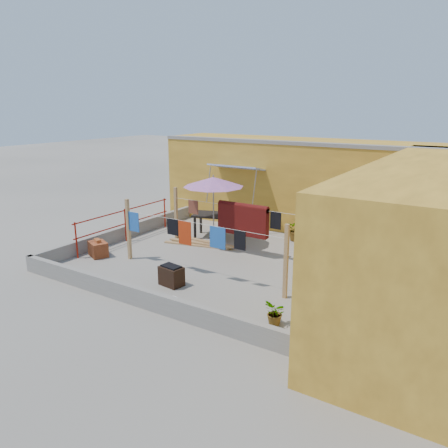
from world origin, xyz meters
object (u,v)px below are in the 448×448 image
(outdoor_table, at_px, (219,216))
(brazier, at_px, (171,276))
(plant_back_a, at_px, (297,229))
(brick_stack, at_px, (98,249))
(water_jug_a, at_px, (333,264))
(patio_umbrella, at_px, (213,182))
(white_basin, at_px, (169,301))
(water_jug_b, at_px, (373,262))
(green_hose, at_px, (356,250))

(outdoor_table, xyz_separation_m, brazier, (1.26, -4.11, -0.48))
(plant_back_a, bearing_deg, brazier, -102.39)
(outdoor_table, relative_size, plant_back_a, 2.44)
(brick_stack, xyz_separation_m, water_jug_a, (6.31, 2.71, -0.07))
(patio_umbrella, xyz_separation_m, white_basin, (1.55, -4.13, -2.01))
(outdoor_table, relative_size, brick_stack, 2.61)
(patio_umbrella, xyz_separation_m, outdoor_table, (-0.33, 0.82, -1.32))
(water_jug_a, bearing_deg, white_basin, -121.13)
(patio_umbrella, height_order, outdoor_table, patio_umbrella)
(white_basin, distance_m, water_jug_b, 5.92)
(outdoor_table, bearing_deg, patio_umbrella, -68.14)
(plant_back_a, bearing_deg, white_basin, -94.96)
(white_basin, height_order, green_hose, white_basin)
(green_hose, xyz_separation_m, plant_back_a, (-1.99, -0.05, 0.36))
(white_basin, height_order, water_jug_a, water_jug_a)
(water_jug_a, relative_size, water_jug_b, 1.07)
(patio_umbrella, height_order, brick_stack, patio_umbrella)
(brazier, bearing_deg, outdoor_table, 107.10)
(plant_back_a, bearing_deg, outdoor_table, -156.16)
(plant_back_a, bearing_deg, water_jug_b, -21.33)
(patio_umbrella, distance_m, water_jug_a, 4.43)
(water_jug_b, relative_size, plant_back_a, 0.41)
(white_basin, height_order, water_jug_b, water_jug_b)
(outdoor_table, bearing_deg, green_hose, 14.13)
(brick_stack, relative_size, brazier, 1.16)
(white_basin, bearing_deg, water_jug_b, 56.12)
(patio_umbrella, distance_m, outdoor_table, 1.59)
(brazier, relative_size, green_hose, 1.30)
(white_basin, bearing_deg, patio_umbrella, 110.61)
(brick_stack, height_order, brazier, brick_stack)
(water_jug_b, relative_size, green_hose, 0.67)
(patio_umbrella, relative_size, brick_stack, 3.11)
(white_basin, bearing_deg, brick_stack, 160.75)
(outdoor_table, bearing_deg, brick_stack, -118.87)
(patio_umbrella, height_order, water_jug_b, patio_umbrella)
(brick_stack, height_order, green_hose, brick_stack)
(patio_umbrella, xyz_separation_m, brazier, (0.94, -3.29, -1.80))
(outdoor_table, xyz_separation_m, water_jug_a, (4.33, -0.89, -0.58))
(brazier, height_order, white_basin, brazier)
(outdoor_table, xyz_separation_m, plant_back_a, (2.40, 1.06, -0.34))
(brazier, bearing_deg, green_hose, 59.04)
(outdoor_table, xyz_separation_m, brick_stack, (-1.98, -3.59, -0.50))
(water_jug_a, bearing_deg, outdoor_table, 168.42)
(brick_stack, xyz_separation_m, brazier, (3.25, -0.52, 0.03))
(brick_stack, bearing_deg, plant_back_a, 46.73)
(brick_stack, distance_m, brazier, 3.29)
(brick_stack, relative_size, water_jug_a, 2.10)
(brazier, bearing_deg, water_jug_a, 46.45)
(outdoor_table, distance_m, brick_stack, 4.13)
(water_jug_a, xyz_separation_m, plant_back_a, (-1.93, 1.95, 0.24))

